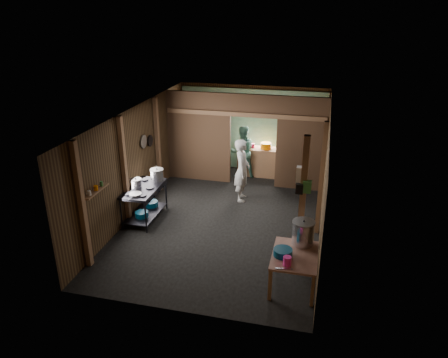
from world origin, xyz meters
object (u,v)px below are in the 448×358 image
(gas_range, at_px, (145,203))
(cook, at_px, (242,170))
(pink_bucket, at_px, (287,261))
(prep_table, at_px, (294,270))
(stock_pot, at_px, (303,233))
(stove_pot_large, at_px, (157,175))
(yellow_tub, at_px, (266,146))

(gas_range, distance_m, cook, 2.64)
(pink_bucket, height_order, cook, cook)
(prep_table, distance_m, stock_pot, 0.69)
(prep_table, height_order, stove_pot_large, stove_pot_large)
(pink_bucket, xyz_separation_m, cook, (-1.56, 3.78, 0.09))
(prep_table, height_order, pink_bucket, pink_bucket)
(gas_range, height_order, pink_bucket, pink_bucket)
(gas_range, relative_size, pink_bucket, 8.21)
(stock_pot, height_order, yellow_tub, stock_pot)
(stove_pot_large, height_order, cook, cook)
(gas_range, distance_m, yellow_tub, 4.24)
(stock_pot, bearing_deg, gas_range, 159.92)
(gas_range, relative_size, yellow_tub, 4.35)
(stock_pot, bearing_deg, yellow_tub, 106.27)
(stock_pot, xyz_separation_m, yellow_tub, (-1.42, 4.86, 0.05))
(yellow_tub, bearing_deg, stock_pot, -73.73)
(gas_range, relative_size, cook, 0.84)
(stock_pot, relative_size, pink_bucket, 2.91)
(prep_table, distance_m, pink_bucket, 0.57)
(prep_table, relative_size, yellow_tub, 3.49)
(prep_table, xyz_separation_m, yellow_tub, (-1.32, 5.26, 0.61))
(stock_pot, height_order, pink_bucket, stock_pot)
(stove_pot_large, xyz_separation_m, yellow_tub, (2.22, 3.01, -0.03))
(pink_bucket, bearing_deg, yellow_tub, 102.14)
(prep_table, distance_m, yellow_tub, 5.46)
(cook, bearing_deg, stove_pot_large, 114.99)
(stove_pot_large, relative_size, pink_bucket, 1.94)
(prep_table, xyz_separation_m, stock_pot, (0.10, 0.40, 0.56))
(stove_pot_large, distance_m, cook, 2.21)
(gas_range, height_order, cook, cook)
(stove_pot_large, distance_m, stock_pot, 4.08)
(yellow_tub, bearing_deg, cook, -100.62)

